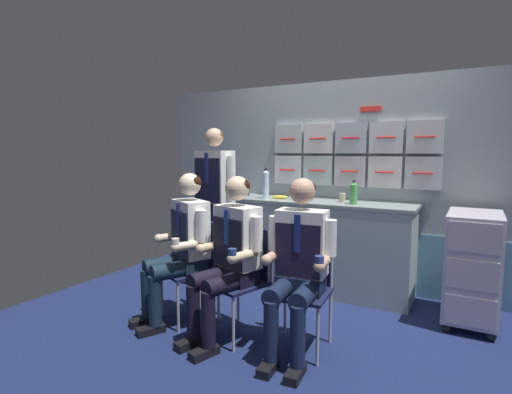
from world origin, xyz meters
TOP-DOWN VIEW (x-y plane):
  - ground at (0.00, 0.00)m, footprint 4.80×4.80m
  - galley_bulkhead at (0.01, 1.37)m, footprint 4.20×0.14m
  - galley_counter at (-0.18, 1.09)m, footprint 2.03×0.53m
  - service_trolley at (1.28, 0.92)m, footprint 0.40×0.65m
  - folding_chair_left at (-0.76, -0.06)m, footprint 0.54×0.54m
  - crew_member_left at (-0.83, -0.20)m, footprint 0.58×0.68m
  - folding_chair_center at (-0.27, -0.13)m, footprint 0.50×0.50m
  - crew_member_center at (-0.31, -0.28)m, footprint 0.52×0.66m
  - folding_chair_right at (0.21, -0.07)m, footprint 0.43×0.44m
  - crew_member_right at (0.22, -0.23)m, footprint 0.49×0.62m
  - crew_member_standing at (-1.04, 0.57)m, footprint 0.52×0.30m
  - water_bottle_blue_cap at (0.26, 0.99)m, footprint 0.07×0.07m
  - water_bottle_clear at (-0.68, 1.00)m, footprint 0.07×0.07m
  - coffee_cup_spare at (0.13, 1.09)m, footprint 0.06×0.06m
  - coffee_cup_white at (-1.07, 1.18)m, footprint 0.06×0.06m
  - espresso_cup_small at (-1.00, 1.13)m, footprint 0.06×0.06m
  - snack_banana at (-0.52, 1.03)m, footprint 0.17×0.10m

SIDE VIEW (x-z plane):
  - ground at x=0.00m, z-range -0.04..0.00m
  - galley_counter at x=-0.18m, z-range 0.00..0.92m
  - service_trolley at x=1.28m, z-range 0.03..0.96m
  - folding_chair_left at x=-0.76m, z-range 0.09..0.92m
  - folding_chair_center at x=-0.27m, z-range 0.09..0.92m
  - folding_chair_right at x=0.21m, z-range 0.09..0.92m
  - crew_member_right at x=0.22m, z-range 0.06..1.30m
  - crew_member_center at x=-0.31m, z-range 0.06..1.30m
  - crew_member_left at x=-0.83m, z-range 0.06..1.30m
  - snack_banana at x=-0.52m, z-range 0.92..0.96m
  - coffee_cup_white at x=-1.07m, z-range 0.93..1.00m
  - espresso_cup_small at x=-1.00m, z-range 0.93..1.00m
  - coffee_cup_spare at x=0.13m, z-range 0.93..1.01m
  - crew_member_standing at x=-1.04m, z-range 0.15..1.81m
  - water_bottle_blue_cap at x=0.26m, z-range 0.92..1.14m
  - galley_bulkhead at x=0.01m, z-range -0.01..2.14m
  - water_bottle_clear at x=-0.68m, z-range 0.92..1.24m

